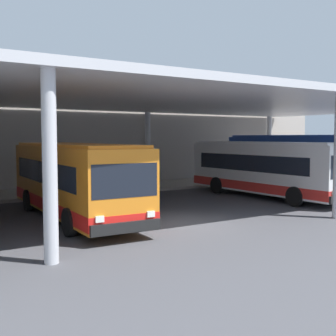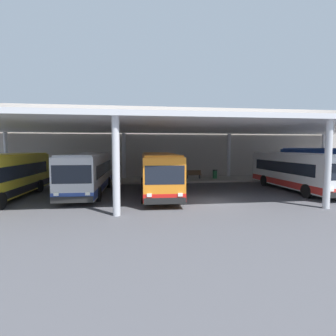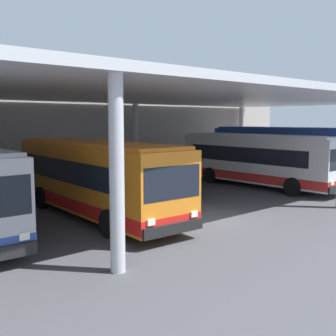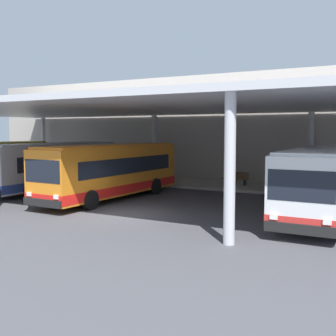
{
  "view_description": "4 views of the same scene",
  "coord_description": "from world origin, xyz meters",
  "px_view_note": "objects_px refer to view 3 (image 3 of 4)",
  "views": [
    {
      "loc": [
        -9.85,
        -14.08,
        3.44
      ],
      "look_at": [
        1.85,
        4.08,
        1.91
      ],
      "focal_mm": 46.85,
      "sensor_mm": 36.0,
      "label": 1
    },
    {
      "loc": [
        -5.38,
        -16.63,
        3.65
      ],
      "look_at": [
        -2.57,
        3.36,
        2.06
      ],
      "focal_mm": 28.25,
      "sensor_mm": 36.0,
      "label": 2
    },
    {
      "loc": [
        -12.09,
        -11.44,
        4.07
      ],
      "look_at": [
        1.12,
        3.9,
        1.68
      ],
      "focal_mm": 43.85,
      "sensor_mm": 36.0,
      "label": 3
    },
    {
      "loc": [
        11.04,
        -15.99,
        3.92
      ],
      "look_at": [
        0.63,
        3.29,
        2.0
      ],
      "focal_mm": 44.36,
      "sensor_mm": 36.0,
      "label": 4
    }
  ],
  "objects_px": {
    "bus_far_bay": "(258,159)",
    "bench_waiting": "(92,172)",
    "trash_bin": "(125,170)",
    "bus_departing": "(293,154)",
    "bus_middle_bay": "(95,177)"
  },
  "relations": [
    {
      "from": "bus_middle_bay",
      "to": "bus_far_bay",
      "type": "bearing_deg",
      "value": 1.5
    },
    {
      "from": "bus_middle_bay",
      "to": "bench_waiting",
      "type": "relative_size",
      "value": 5.9
    },
    {
      "from": "trash_bin",
      "to": "bus_departing",
      "type": "bearing_deg",
      "value": -45.05
    },
    {
      "from": "bus_middle_bay",
      "to": "bench_waiting",
      "type": "bearing_deg",
      "value": 60.44
    },
    {
      "from": "bench_waiting",
      "to": "trash_bin",
      "type": "distance_m",
      "value": 2.42
    },
    {
      "from": "bus_far_bay",
      "to": "bus_departing",
      "type": "relative_size",
      "value": 0.92
    },
    {
      "from": "bus_departing",
      "to": "bench_waiting",
      "type": "height_order",
      "value": "bus_departing"
    },
    {
      "from": "bus_middle_bay",
      "to": "bus_departing",
      "type": "relative_size",
      "value": 0.92
    },
    {
      "from": "bus_far_bay",
      "to": "trash_bin",
      "type": "height_order",
      "value": "bus_far_bay"
    },
    {
      "from": "trash_bin",
      "to": "bus_far_bay",
      "type": "bearing_deg",
      "value": -59.76
    },
    {
      "from": "bus_middle_bay",
      "to": "bench_waiting",
      "type": "height_order",
      "value": "bus_middle_bay"
    },
    {
      "from": "bus_departing",
      "to": "bench_waiting",
      "type": "xyz_separation_m",
      "value": [
        -10.33,
        8.2,
        -1.18
      ]
    },
    {
      "from": "bus_far_bay",
      "to": "bench_waiting",
      "type": "xyz_separation_m",
      "value": [
        -6.9,
        7.98,
        -0.99
      ]
    },
    {
      "from": "bench_waiting",
      "to": "trash_bin",
      "type": "bearing_deg",
      "value": -6.31
    },
    {
      "from": "bus_far_bay",
      "to": "bench_waiting",
      "type": "height_order",
      "value": "bus_far_bay"
    }
  ]
}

